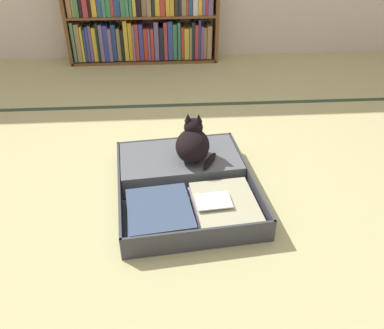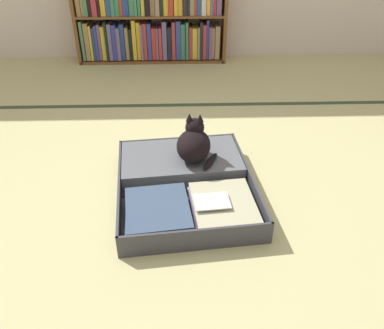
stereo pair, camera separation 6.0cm
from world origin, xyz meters
name	(u,v)px [view 1 (the left image)]	position (x,y,z in m)	size (l,w,h in m)	color
ground_plane	(186,214)	(0.00, 0.00, 0.00)	(10.00, 10.00, 0.00)	#BEB87E
tatami_border	(177,105)	(0.00, 1.25, 0.00)	(4.80, 0.05, 0.00)	#32462F
bookshelf	(141,18)	(-0.28, 2.27, 0.40)	(1.38, 0.22, 0.85)	brown
open_suitcase	(184,182)	(0.00, 0.19, 0.05)	(0.76, 0.87, 0.12)	#393A42
black_cat	(193,143)	(0.06, 0.32, 0.21)	(0.25, 0.26, 0.25)	black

